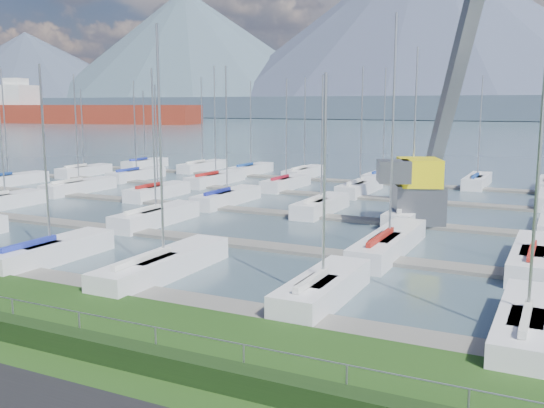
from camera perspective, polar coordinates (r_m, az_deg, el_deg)
The scene contains 9 objects.
path at distance 18.42m, azimuth -21.89°, elevation -16.21°, with size 160.00×2.00×0.04m, color black.
water at distance 274.31m, azimuth 23.60°, elevation 6.89°, with size 800.00×540.00×0.20m, color #445863.
hedge at distance 19.94m, azimuth -16.28°, elevation -12.83°, with size 80.00×0.70×0.70m, color black.
fence at distance 19.92m, azimuth -15.61°, elevation -10.21°, with size 0.04×0.04×80.00m, color #96979E.
foothill at distance 344.13m, azimuth 24.24°, elevation 8.26°, with size 900.00×80.00×12.00m, color #475768.
docks at distance 42.61m, azimuth 8.31°, elevation -1.52°, with size 90.00×41.60×0.25m.
crane at distance 42.39m, azimuth 14.75°, elevation 5.78°, with size 7.75×12.91×22.35m.
cargo_ship_west at distance 274.03m, azimuth -17.86°, elevation 8.04°, with size 100.67×35.10×21.50m.
sailboat_fleet at distance 45.00m, azimuth 8.24°, elevation 6.15°, with size 76.42×49.16×13.81m.
Camera 1 is at (12.68, -13.89, 7.76)m, focal length 40.00 mm.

